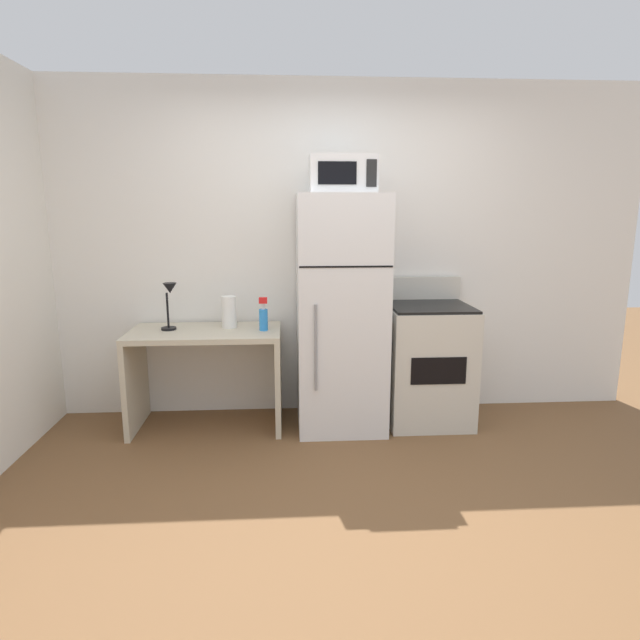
{
  "coord_description": "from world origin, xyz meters",
  "views": [
    {
      "loc": [
        -0.35,
        -2.57,
        1.62
      ],
      "look_at": [
        -0.12,
        1.1,
        0.86
      ],
      "focal_mm": 29.89,
      "sensor_mm": 36.0,
      "label": 1
    }
  ],
  "objects_px": {
    "paper_towel_roll": "(229,312)",
    "microwave": "(342,175)",
    "desk_lamp": "(169,298)",
    "refrigerator": "(341,313)",
    "spray_bottle": "(263,317)",
    "oven_range": "(427,363)",
    "desk": "(206,360)"
  },
  "relations": [
    {
      "from": "paper_towel_roll",
      "to": "microwave",
      "type": "relative_size",
      "value": 0.52
    },
    {
      "from": "desk_lamp",
      "to": "refrigerator",
      "type": "height_order",
      "value": "refrigerator"
    },
    {
      "from": "refrigerator",
      "to": "microwave",
      "type": "bearing_deg",
      "value": -89.69
    },
    {
      "from": "spray_bottle",
      "to": "microwave",
      "type": "bearing_deg",
      "value": -1.28
    },
    {
      "from": "microwave",
      "to": "spray_bottle",
      "type": "bearing_deg",
      "value": 178.72
    },
    {
      "from": "spray_bottle",
      "to": "microwave",
      "type": "height_order",
      "value": "microwave"
    },
    {
      "from": "refrigerator",
      "to": "oven_range",
      "type": "xyz_separation_m",
      "value": [
        0.68,
        0.03,
        -0.4
      ]
    },
    {
      "from": "desk_lamp",
      "to": "oven_range",
      "type": "xyz_separation_m",
      "value": [
        1.94,
        -0.02,
        -0.52
      ]
    },
    {
      "from": "desk_lamp",
      "to": "oven_range",
      "type": "bearing_deg",
      "value": -0.51
    },
    {
      "from": "paper_towel_roll",
      "to": "refrigerator",
      "type": "xyz_separation_m",
      "value": [
        0.84,
        -0.11,
        -0.0
      ]
    },
    {
      "from": "desk_lamp",
      "to": "oven_range",
      "type": "distance_m",
      "value": 2.01
    },
    {
      "from": "refrigerator",
      "to": "microwave",
      "type": "xyz_separation_m",
      "value": [
        0.0,
        -0.02,
        1.0
      ]
    },
    {
      "from": "desk",
      "to": "oven_range",
      "type": "height_order",
      "value": "oven_range"
    },
    {
      "from": "microwave",
      "to": "paper_towel_roll",
      "type": "bearing_deg",
      "value": 171.19
    },
    {
      "from": "paper_towel_roll",
      "to": "oven_range",
      "type": "bearing_deg",
      "value": -3.03
    },
    {
      "from": "refrigerator",
      "to": "oven_range",
      "type": "distance_m",
      "value": 0.79
    },
    {
      "from": "spray_bottle",
      "to": "refrigerator",
      "type": "distance_m",
      "value": 0.58
    },
    {
      "from": "microwave",
      "to": "oven_range",
      "type": "distance_m",
      "value": 1.56
    },
    {
      "from": "desk_lamp",
      "to": "refrigerator",
      "type": "relative_size",
      "value": 0.2
    },
    {
      "from": "desk",
      "to": "paper_towel_roll",
      "type": "distance_m",
      "value": 0.4
    },
    {
      "from": "oven_range",
      "to": "refrigerator",
      "type": "bearing_deg",
      "value": -177.59
    },
    {
      "from": "paper_towel_roll",
      "to": "refrigerator",
      "type": "relative_size",
      "value": 0.14
    },
    {
      "from": "paper_towel_roll",
      "to": "microwave",
      "type": "height_order",
      "value": "microwave"
    },
    {
      "from": "paper_towel_roll",
      "to": "oven_range",
      "type": "relative_size",
      "value": 0.22
    },
    {
      "from": "desk",
      "to": "oven_range",
      "type": "relative_size",
      "value": 1.01
    },
    {
      "from": "desk_lamp",
      "to": "desk",
      "type": "bearing_deg",
      "value": -4.32
    },
    {
      "from": "desk",
      "to": "refrigerator",
      "type": "xyz_separation_m",
      "value": [
        1.01,
        -0.03,
        0.35
      ]
    },
    {
      "from": "paper_towel_roll",
      "to": "refrigerator",
      "type": "distance_m",
      "value": 0.84
    },
    {
      "from": "spray_bottle",
      "to": "oven_range",
      "type": "xyz_separation_m",
      "value": [
        1.25,
        0.04,
        -0.38
      ]
    },
    {
      "from": "refrigerator",
      "to": "oven_range",
      "type": "bearing_deg",
      "value": 2.41
    },
    {
      "from": "refrigerator",
      "to": "microwave",
      "type": "relative_size",
      "value": 3.78
    },
    {
      "from": "desk",
      "to": "desk_lamp",
      "type": "xyz_separation_m",
      "value": [
        -0.25,
        0.02,
        0.47
      ]
    }
  ]
}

